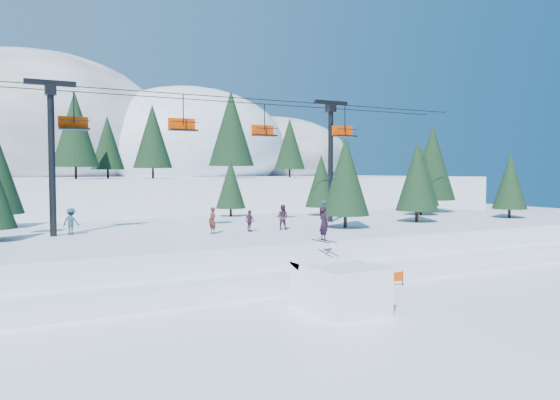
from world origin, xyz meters
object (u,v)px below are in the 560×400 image
chairlift (188,137)px  banner_near (383,278)px  jump_kicker (338,285)px  banner_far (410,269)px

chairlift → banner_near: 17.93m
jump_kicker → banner_near: (5.27, 3.01, -0.70)m
chairlift → banner_near: (7.12, -13.92, -8.78)m
chairlift → banner_far: bearing=-49.2°
chairlift → banner_far: size_ratio=17.34×
jump_kicker → banner_near: size_ratio=1.76×
jump_kicker → chairlift: size_ratio=0.11×
chairlift → banner_near: size_ratio=16.49×
banner_near → banner_far: same height
banner_near → banner_far: 3.85m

